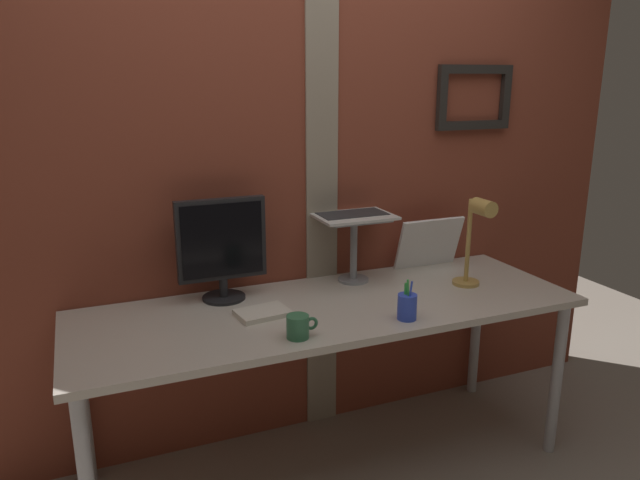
{
  "coord_description": "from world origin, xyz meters",
  "views": [
    {
      "loc": [
        -0.93,
        -2.1,
        1.66
      ],
      "look_at": [
        -0.02,
        0.1,
        1.01
      ],
      "focal_mm": 33.52,
      "sensor_mm": 36.0,
      "label": 1
    }
  ],
  "objects_px": {
    "monitor": "(222,244)",
    "pen_cup": "(407,306)",
    "laptop": "(348,204)",
    "desk_lamp": "(476,232)",
    "whiteboard_panel": "(429,243)",
    "coffee_mug": "(298,327)"
  },
  "relations": [
    {
      "from": "monitor",
      "to": "whiteboard_panel",
      "type": "height_order",
      "value": "monitor"
    },
    {
      "from": "pen_cup",
      "to": "monitor",
      "type": "bearing_deg",
      "value": 141.16
    },
    {
      "from": "laptop",
      "to": "whiteboard_panel",
      "type": "xyz_separation_m",
      "value": [
        0.42,
        -0.03,
        -0.22
      ]
    },
    {
      "from": "whiteboard_panel",
      "to": "coffee_mug",
      "type": "xyz_separation_m",
      "value": [
        -0.87,
        -0.52,
        -0.08
      ]
    },
    {
      "from": "desk_lamp",
      "to": "coffee_mug",
      "type": "xyz_separation_m",
      "value": [
        -0.9,
        -0.2,
        -0.21
      ]
    },
    {
      "from": "whiteboard_panel",
      "to": "coffee_mug",
      "type": "bearing_deg",
      "value": -149.08
    },
    {
      "from": "monitor",
      "to": "laptop",
      "type": "xyz_separation_m",
      "value": [
        0.6,
        0.07,
        0.11
      ]
    },
    {
      "from": "monitor",
      "to": "pen_cup",
      "type": "distance_m",
      "value": 0.79
    },
    {
      "from": "pen_cup",
      "to": "coffee_mug",
      "type": "height_order",
      "value": "pen_cup"
    },
    {
      "from": "desk_lamp",
      "to": "pen_cup",
      "type": "relative_size",
      "value": 2.46
    },
    {
      "from": "whiteboard_panel",
      "to": "coffee_mug",
      "type": "distance_m",
      "value": 1.02
    },
    {
      "from": "laptop",
      "to": "coffee_mug",
      "type": "height_order",
      "value": "laptop"
    },
    {
      "from": "desk_lamp",
      "to": "pen_cup",
      "type": "distance_m",
      "value": 0.53
    },
    {
      "from": "whiteboard_panel",
      "to": "desk_lamp",
      "type": "height_order",
      "value": "desk_lamp"
    },
    {
      "from": "desk_lamp",
      "to": "coffee_mug",
      "type": "relative_size",
      "value": 3.44
    },
    {
      "from": "laptop",
      "to": "pen_cup",
      "type": "bearing_deg",
      "value": -90.32
    },
    {
      "from": "laptop",
      "to": "desk_lamp",
      "type": "distance_m",
      "value": 0.58
    },
    {
      "from": "whiteboard_panel",
      "to": "pen_cup",
      "type": "xyz_separation_m",
      "value": [
        -0.43,
        -0.52,
        -0.07
      ]
    },
    {
      "from": "coffee_mug",
      "to": "desk_lamp",
      "type": "bearing_deg",
      "value": 12.53
    },
    {
      "from": "laptop",
      "to": "monitor",
      "type": "bearing_deg",
      "value": -173.8
    },
    {
      "from": "monitor",
      "to": "pen_cup",
      "type": "height_order",
      "value": "monitor"
    },
    {
      "from": "monitor",
      "to": "laptop",
      "type": "distance_m",
      "value": 0.62
    }
  ]
}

